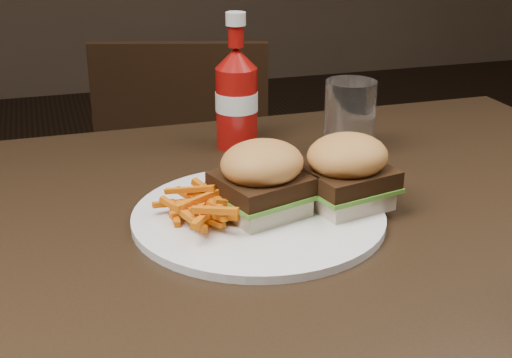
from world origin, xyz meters
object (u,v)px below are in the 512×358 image
object	(u,v)px
chair_far	(191,195)
tumbler	(349,120)
plate	(258,217)
ketchup_bottle	(237,109)
dining_table	(249,236)

from	to	relation	value
chair_far	tumbler	xyz separation A→B (m)	(0.11, -0.65, 0.38)
plate	tumbler	distance (m)	0.27
ketchup_bottle	tumbler	size ratio (longest dim) A/B	1.08
dining_table	plate	bearing A→B (deg)	-9.23
plate	ketchup_bottle	size ratio (longest dim) A/B	2.40
dining_table	ketchup_bottle	bearing A→B (deg)	77.22
ketchup_bottle	tumbler	world-z (taller)	ketchup_bottle
dining_table	ketchup_bottle	size ratio (longest dim) A/B	9.46
chair_far	ketchup_bottle	world-z (taller)	ketchup_bottle
dining_table	ketchup_bottle	world-z (taller)	ketchup_bottle
chair_far	plate	size ratio (longest dim) A/B	1.25
plate	ketchup_bottle	world-z (taller)	ketchup_bottle
tumbler	ketchup_bottle	bearing A→B (deg)	149.37
ketchup_bottle	tumbler	distance (m)	0.17
chair_far	ketchup_bottle	xyz separation A→B (m)	(-0.04, -0.56, 0.38)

